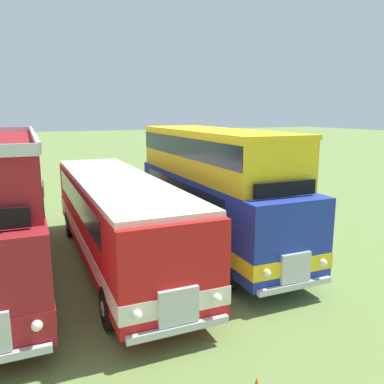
% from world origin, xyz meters
% --- Properties ---
extents(bus_fifth_in_row, '(2.82, 11.46, 2.99)m').
position_xyz_m(bus_fifth_in_row, '(5.40, -0.04, 1.76)').
color(bus_fifth_in_row, red).
rests_on(bus_fifth_in_row, ground).
extents(bus_sixth_in_row, '(2.81, 9.75, 4.49)m').
position_xyz_m(bus_sixth_in_row, '(9.01, -0.17, 2.47)').
color(bus_sixth_in_row, '#1E339E').
rests_on(bus_sixth_in_row, ground).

